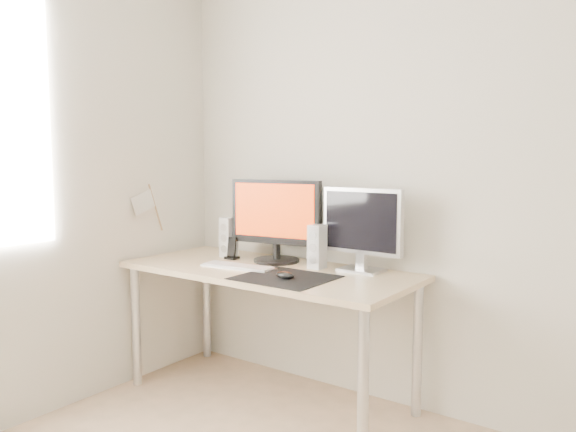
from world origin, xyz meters
The scene contains 11 objects.
wall_back centered at (0.00, 1.75, 1.25)m, with size 3.50×3.50×0.00m, color silver.
mousepad centered at (-0.71, 1.24, 0.73)m, with size 0.45×0.40×0.00m, color black.
mouse centered at (-0.69, 1.21, 0.75)m, with size 0.10×0.06×0.04m, color black.
desk centered at (-0.93, 1.38, 0.65)m, with size 1.60×0.70×0.73m.
main_monitor centered at (-1.00, 1.55, 0.98)m, with size 0.55×0.29×0.47m.
second_monitor centered at (-0.48, 1.60, 0.97)m, with size 0.45×0.16×0.43m.
speaker_left centered at (-1.33, 1.52, 0.85)m, with size 0.07×0.09×0.24m.
speaker_right centered at (-0.71, 1.53, 0.85)m, with size 0.07×0.09×0.24m.
keyboard centered at (-1.06, 1.29, 0.74)m, with size 0.43×0.16×0.02m.
phone_dock centered at (-1.26, 1.47, 0.77)m, with size 0.07×0.06×0.13m.
pennant centered at (-1.72, 1.24, 1.05)m, with size 0.01×0.23×0.29m.
Camera 1 is at (0.89, -0.96, 1.33)m, focal length 35.00 mm.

